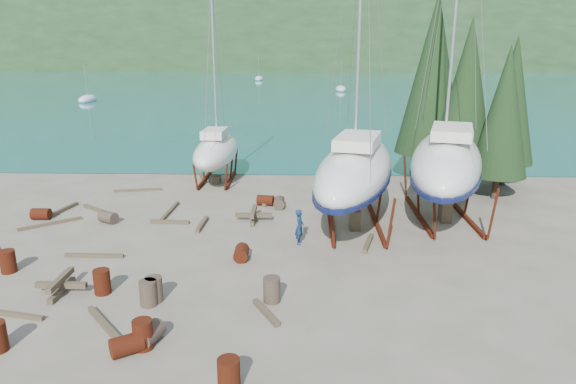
{
  "coord_description": "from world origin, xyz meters",
  "views": [
    {
      "loc": [
        3.15,
        -18.27,
        8.4
      ],
      "look_at": [
        2.49,
        3.0,
        2.28
      ],
      "focal_mm": 32.0,
      "sensor_mm": 36.0,
      "label": 1
    }
  ],
  "objects_px": {
    "large_sailboat_near": "(355,170)",
    "small_sailboat_shore": "(216,151)",
    "worker": "(300,227)",
    "large_sailboat_far": "(446,161)"
  },
  "relations": [
    {
      "from": "large_sailboat_near",
      "to": "small_sailboat_shore",
      "type": "height_order",
      "value": "large_sailboat_near"
    },
    {
      "from": "large_sailboat_near",
      "to": "worker",
      "type": "bearing_deg",
      "value": -121.44
    },
    {
      "from": "large_sailboat_near",
      "to": "large_sailboat_far",
      "type": "height_order",
      "value": "large_sailboat_far"
    },
    {
      "from": "large_sailboat_far",
      "to": "worker",
      "type": "distance_m",
      "value": 8.36
    },
    {
      "from": "small_sailboat_shore",
      "to": "worker",
      "type": "distance_m",
      "value": 11.81
    },
    {
      "from": "small_sailboat_shore",
      "to": "large_sailboat_far",
      "type": "bearing_deg",
      "value": -25.81
    },
    {
      "from": "small_sailboat_shore",
      "to": "worker",
      "type": "height_order",
      "value": "small_sailboat_shore"
    },
    {
      "from": "worker",
      "to": "small_sailboat_shore",
      "type": "bearing_deg",
      "value": 34.17
    },
    {
      "from": "large_sailboat_far",
      "to": "small_sailboat_shore",
      "type": "distance_m",
      "value": 14.2
    },
    {
      "from": "large_sailboat_near",
      "to": "large_sailboat_far",
      "type": "distance_m",
      "value": 4.74
    }
  ]
}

